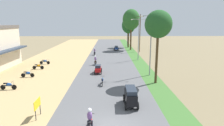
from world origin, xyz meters
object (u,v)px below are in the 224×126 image
object	(u,v)px
median_tree_second	(131,20)
motorbike_ahead_second	(90,119)
parked_motorbike_nearest	(9,85)
streetlamp_far	(127,31)
parked_motorbike_fourth	(45,61)
motorbike_ahead_fourth	(95,60)
streetlamp_mid	(139,37)
car_van_black	(131,96)
median_tree_third	(129,26)
car_sedan_blue	(116,48)
parked_motorbike_second	(28,74)
motorbike_ahead_fifth	(95,52)
median_tree_nearest	(158,25)
car_hatchback_red	(98,69)
street_signboard	(37,105)
streetlamp_near	(151,41)
utility_pole_near	(140,33)
parked_motorbike_third	(38,66)
motorbike_ahead_third	(102,81)

from	to	relation	value
median_tree_second	motorbike_ahead_second	bearing A→B (deg)	-100.38
parked_motorbike_nearest	streetlamp_far	xyz separation A→B (m)	(16.91, 39.66, 3.99)
parked_motorbike_fourth	motorbike_ahead_fourth	world-z (taller)	motorbike_ahead_fourth
streetlamp_mid	car_van_black	xyz separation A→B (m)	(-3.80, -21.05, -3.64)
median_tree_second	median_tree_third	bearing A→B (deg)	91.71
parked_motorbike_fourth	car_sedan_blue	size ratio (longest dim) A/B	0.80
parked_motorbike_second	motorbike_ahead_fifth	xyz separation A→B (m)	(7.79, 17.56, 0.30)
motorbike_ahead_second	median_tree_nearest	bearing A→B (deg)	55.92
parked_motorbike_fourth	car_hatchback_red	distance (m)	11.68
street_signboard	streetlamp_far	size ratio (longest dim) A/B	0.19
median_tree_second	median_tree_third	size ratio (longest dim) A/B	1.22
car_sedan_blue	motorbike_ahead_second	world-z (taller)	motorbike_ahead_second
streetlamp_near	utility_pole_near	bearing A→B (deg)	84.88
car_sedan_blue	motorbike_ahead_second	bearing A→B (deg)	-94.86
parked_motorbike_third	median_tree_second	xyz separation A→B (m)	(17.04, 21.13, 7.41)
median_tree_second	streetlamp_mid	world-z (taller)	median_tree_second
car_hatchback_red	motorbike_ahead_third	size ratio (longest dim) A/B	1.11
motorbike_ahead_second	streetlamp_near	bearing A→B (deg)	63.19
car_hatchback_red	motorbike_ahead_fifth	world-z (taller)	motorbike_ahead_fifth
motorbike_ahead_third	motorbike_ahead_fifth	world-z (taller)	motorbike_ahead_fifth
streetlamp_far	car_sedan_blue	bearing A→B (deg)	-110.86
parked_motorbike_second	motorbike_ahead_fourth	size ratio (longest dim) A/B	1.00
median_tree_third	car_van_black	world-z (taller)	median_tree_third
parked_motorbike_third	streetlamp_far	xyz separation A→B (m)	(17.00, 30.31, 3.99)
parked_motorbike_fourth	motorbike_ahead_fifth	distance (m)	12.43
streetlamp_near	car_van_black	xyz separation A→B (m)	(-3.80, -10.05, -3.82)
parked_motorbike_nearest	car_sedan_blue	bearing A→B (deg)	66.16
motorbike_ahead_fifth	median_tree_second	bearing A→B (deg)	41.57
street_signboard	median_tree_second	size ratio (longest dim) A/B	0.14
parked_motorbike_fourth	utility_pole_near	world-z (taller)	utility_pole_near
parked_motorbike_second	median_tree_second	world-z (taller)	median_tree_second
parked_motorbike_second	motorbike_ahead_fourth	xyz separation A→B (m)	(8.69, 7.40, 0.30)
median_tree_third	motorbike_ahead_second	bearing A→B (deg)	-98.98
street_signboard	motorbike_ahead_fifth	xyz separation A→B (m)	(2.33, 28.86, -0.25)
parked_motorbike_nearest	car_van_black	distance (m)	13.84
median_tree_second	motorbike_ahead_fifth	distance (m)	14.04
streetlamp_near	motorbike_ahead_third	xyz separation A→B (m)	(-6.53, -4.14, -4.27)
car_sedan_blue	streetlamp_near	bearing A→B (deg)	-80.93
car_sedan_blue	streetlamp_mid	bearing A→B (deg)	-73.55
median_tree_second	streetlamp_far	distance (m)	9.80
parked_motorbike_third	streetlamp_near	xyz separation A→B (m)	(17.00, -3.69, 4.29)
street_signboard	utility_pole_near	distance (m)	36.58
streetlamp_mid	motorbike_ahead_third	distance (m)	16.99
street_signboard	median_tree_third	size ratio (longest dim) A/B	0.17
streetlamp_far	motorbike_ahead_third	bearing A→B (deg)	-99.71
streetlamp_near	streetlamp_far	bearing A→B (deg)	90.00
parked_motorbike_fourth	streetlamp_far	world-z (taller)	streetlamp_far
motorbike_ahead_fourth	motorbike_ahead_fifth	distance (m)	10.21
streetlamp_mid	motorbike_ahead_third	bearing A→B (deg)	-113.32
streetlamp_near	motorbike_ahead_third	world-z (taller)	streetlamp_near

